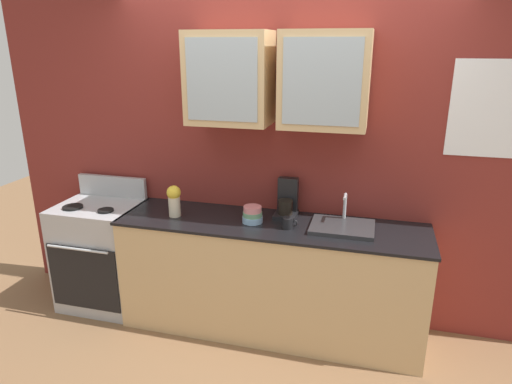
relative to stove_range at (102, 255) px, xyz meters
name	(u,v)px	position (x,y,z in m)	size (l,w,h in m)	color
ground_plane	(269,327)	(1.46, 0.00, -0.46)	(10.00, 10.00, 0.00)	brown
back_wall_unit	(281,147)	(1.47, 0.31, 0.95)	(4.71, 0.47, 2.58)	maroon
counter	(270,277)	(1.46, 0.00, -0.01)	(2.30, 0.60, 0.90)	tan
stove_range	(102,255)	(0.00, 0.00, 0.00)	(0.67, 0.59, 1.08)	#ADAFB5
sink_faucet	(342,226)	(1.98, 0.03, 0.46)	(0.45, 0.35, 0.23)	#2D2D30
bowl_stack	(253,215)	(1.33, -0.01, 0.50)	(0.15, 0.15, 0.12)	#8CB7E0
vase	(174,200)	(0.72, -0.05, 0.58)	(0.11, 0.11, 0.24)	beige
cup_near_sink	(288,223)	(1.61, -0.07, 0.48)	(0.11, 0.08, 0.08)	black
coffee_maker	(287,202)	(1.55, 0.19, 0.55)	(0.17, 0.20, 0.29)	black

